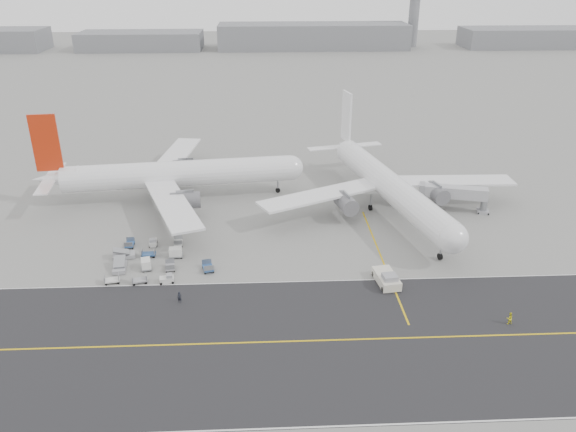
{
  "coord_description": "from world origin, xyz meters",
  "views": [
    {
      "loc": [
        9.29,
        -81.37,
        48.38
      ],
      "look_at": [
        13.67,
        12.0,
        5.39
      ],
      "focal_mm": 35.0,
      "sensor_mm": 36.0,
      "label": 1
    }
  ],
  "objects_px": {
    "jet_bridge": "(454,193)",
    "ground_crew_a": "(180,297)",
    "control_tower": "(414,18)",
    "airliner_b": "(387,184)",
    "ground_crew_b": "(509,318)",
    "pushback_tug": "(387,278)",
    "airliner_a": "(173,174)"
  },
  "relations": [
    {
      "from": "ground_crew_a",
      "to": "ground_crew_b",
      "type": "distance_m",
      "value": 49.16
    },
    {
      "from": "control_tower",
      "to": "ground_crew_a",
      "type": "xyz_separation_m",
      "value": [
        -103.98,
        -272.52,
        -15.3
      ]
    },
    {
      "from": "jet_bridge",
      "to": "ground_crew_a",
      "type": "relative_size",
      "value": 7.73
    },
    {
      "from": "airliner_a",
      "to": "ground_crew_a",
      "type": "distance_m",
      "value": 42.43
    },
    {
      "from": "jet_bridge",
      "to": "ground_crew_b",
      "type": "xyz_separation_m",
      "value": [
        -4.49,
        -40.31,
        -2.89
      ]
    },
    {
      "from": "control_tower",
      "to": "ground_crew_a",
      "type": "relative_size",
      "value": 16.42
    },
    {
      "from": "ground_crew_a",
      "to": "airliner_b",
      "type": "bearing_deg",
      "value": 55.98
    },
    {
      "from": "ground_crew_a",
      "to": "pushback_tug",
      "type": "bearing_deg",
      "value": 22.02
    },
    {
      "from": "airliner_a",
      "to": "ground_crew_a",
      "type": "xyz_separation_m",
      "value": [
        6.41,
        -41.67,
        -4.81
      ]
    },
    {
      "from": "control_tower",
      "to": "airliner_b",
      "type": "height_order",
      "value": "control_tower"
    },
    {
      "from": "control_tower",
      "to": "jet_bridge",
      "type": "xyz_separation_m",
      "value": [
        -50.95,
        -240.0,
        -12.42
      ]
    },
    {
      "from": "control_tower",
      "to": "ground_crew_a",
      "type": "distance_m",
      "value": 292.08
    },
    {
      "from": "airliner_b",
      "to": "ground_crew_a",
      "type": "relative_size",
      "value": 29.64
    },
    {
      "from": "ground_crew_a",
      "to": "control_tower",
      "type": "bearing_deg",
      "value": 84.23
    },
    {
      "from": "airliner_b",
      "to": "jet_bridge",
      "type": "xyz_separation_m",
      "value": [
        14.0,
        -1.24,
        -1.85
      ]
    },
    {
      "from": "airliner_a",
      "to": "pushback_tug",
      "type": "bearing_deg",
      "value": -139.95
    },
    {
      "from": "jet_bridge",
      "to": "ground_crew_a",
      "type": "bearing_deg",
      "value": -133.69
    },
    {
      "from": "control_tower",
      "to": "airliner_b",
      "type": "relative_size",
      "value": 0.55
    },
    {
      "from": "ground_crew_b",
      "to": "ground_crew_a",
      "type": "bearing_deg",
      "value": -13.04
    },
    {
      "from": "ground_crew_b",
      "to": "control_tower",
      "type": "bearing_deg",
      "value": -105.11
    },
    {
      "from": "jet_bridge",
      "to": "ground_crew_b",
      "type": "height_order",
      "value": "jet_bridge"
    },
    {
      "from": "ground_crew_a",
      "to": "ground_crew_b",
      "type": "bearing_deg",
      "value": 6.0
    },
    {
      "from": "airliner_b",
      "to": "ground_crew_a",
      "type": "height_order",
      "value": "airliner_b"
    },
    {
      "from": "control_tower",
      "to": "pushback_tug",
      "type": "height_order",
      "value": "control_tower"
    },
    {
      "from": "pushback_tug",
      "to": "ground_crew_a",
      "type": "distance_m",
      "value": 33.27
    },
    {
      "from": "airliner_a",
      "to": "jet_bridge",
      "type": "relative_size",
      "value": 3.93
    },
    {
      "from": "ground_crew_a",
      "to": "ground_crew_b",
      "type": "height_order",
      "value": "ground_crew_a"
    },
    {
      "from": "pushback_tug",
      "to": "ground_crew_b",
      "type": "distance_m",
      "value": 19.48
    },
    {
      "from": "control_tower",
      "to": "jet_bridge",
      "type": "distance_m",
      "value": 245.66
    },
    {
      "from": "jet_bridge",
      "to": "control_tower",
      "type": "bearing_deg",
      "value": 92.81
    },
    {
      "from": "ground_crew_a",
      "to": "ground_crew_b",
      "type": "xyz_separation_m",
      "value": [
        48.54,
        -7.79,
        -0.0
      ]
    },
    {
      "from": "pushback_tug",
      "to": "jet_bridge",
      "type": "height_order",
      "value": "jet_bridge"
    }
  ]
}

